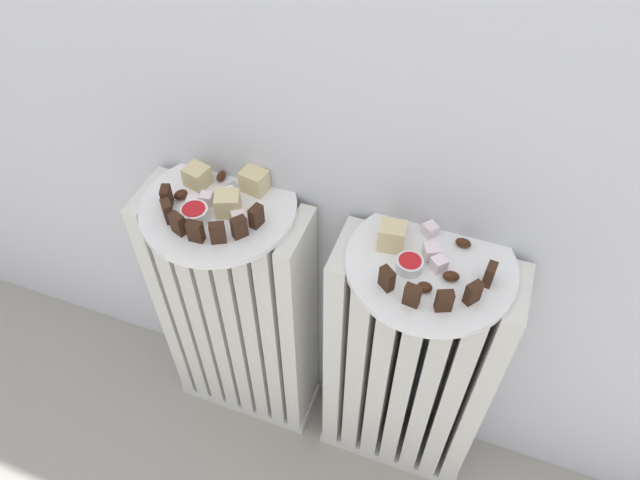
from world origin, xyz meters
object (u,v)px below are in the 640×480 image
Objects in this scene: jam_bowl_left at (195,213)px; jam_bowl_right at (409,264)px; radiator_right at (407,372)px; plate_left at (219,207)px; plate_right at (431,264)px; radiator_left at (239,319)px; fork at (217,194)px.

jam_bowl_right is at bearing 2.97° from jam_bowl_left.
plate_left reaches higher than radiator_right.
jam_bowl_right reaches higher than radiator_right.
plate_left is 0.38m from plate_right.
fork is at bearing 121.45° from radiator_left.
jam_bowl_right is at bearing -7.45° from fork.
radiator_right is (0.38, 0.00, 0.00)m from radiator_left.
radiator_left is 2.42× the size of plate_right.
plate_left is 1.00× the size of plate_right.
plate_right is 0.39m from fork.
radiator_left is 13.93× the size of jam_bowl_left.
jam_bowl_right is at bearing -4.19° from plate_left.
plate_right is at bearing 0.00° from radiator_left.
plate_left is at bearing -58.55° from fork.
radiator_left is 0.51m from plate_right.
jam_bowl_right reaches higher than plate_left.
plate_right is (0.38, 0.00, 0.34)m from radiator_left.
jam_bowl_right is 0.47× the size of fork.
plate_right is at bearing 0.00° from plate_left.
plate_right reaches higher than radiator_left.
radiator_left is 2.42× the size of plate_left.
jam_bowl_left is at bearing -177.03° from jam_bowl_right.
fork is (-0.36, 0.05, -0.01)m from jam_bowl_right.
jam_bowl_left is at bearing -173.61° from plate_right.
jam_bowl_left is 0.07m from fork.
plate_left is at bearing 66.02° from jam_bowl_left.
radiator_left is 7.19× the size of fork.
radiator_right is at bearing -0.00° from plate_left.
jam_bowl_right is (0.35, -0.03, 0.36)m from radiator_left.
plate_left is 6.29× the size of jam_bowl_right.
jam_bowl_left is (-0.40, -0.04, 0.36)m from radiator_right.
fork reaches higher than plate_left.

